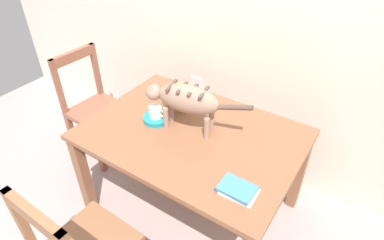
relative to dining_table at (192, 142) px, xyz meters
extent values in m
cube|color=silver|center=(-0.07, 0.72, 0.61)|extent=(5.34, 0.10, 2.50)
cube|color=white|center=(-0.40, 0.66, 0.00)|extent=(0.11, 0.01, 0.11)
cube|color=brown|center=(0.00, 0.00, 0.06)|extent=(1.37, 0.98, 0.03)
cube|color=brown|center=(0.00, 0.00, 0.01)|extent=(1.29, 0.90, 0.07)
cube|color=brown|center=(-0.64, -0.44, -0.30)|extent=(0.07, 0.07, 0.69)
cube|color=brown|center=(-0.64, 0.44, -0.30)|extent=(0.07, 0.07, 0.69)
cube|color=brown|center=(0.64, 0.44, -0.30)|extent=(0.07, 0.07, 0.69)
ellipsoid|color=#9B7865|center=(-0.04, 0.02, 0.31)|extent=(0.42, 0.22, 0.19)
cube|color=brown|center=(0.06, 0.04, 0.38)|extent=(0.04, 0.14, 0.01)
cube|color=brown|center=(-0.01, 0.03, 0.38)|extent=(0.04, 0.14, 0.01)
cube|color=brown|center=(-0.08, 0.01, 0.38)|extent=(0.04, 0.14, 0.01)
cube|color=brown|center=(-0.15, 0.00, 0.38)|extent=(0.04, 0.14, 0.01)
cylinder|color=#9B7865|center=(-0.17, -0.04, 0.16)|extent=(0.04, 0.04, 0.15)
cylinder|color=#9B7865|center=(-0.19, 0.04, 0.16)|extent=(0.04, 0.04, 0.15)
cylinder|color=#9B7865|center=(0.10, 0.01, 0.16)|extent=(0.04, 0.04, 0.15)
cylinder|color=#9B7865|center=(0.09, 0.09, 0.16)|extent=(0.04, 0.04, 0.15)
sphere|color=#9B7865|center=(-0.28, -0.02, 0.30)|extent=(0.10, 0.10, 0.10)
cone|color=#9B7865|center=(-0.27, -0.05, 0.35)|extent=(0.04, 0.04, 0.04)
cone|color=#9B7865|center=(-0.28, 0.01, 0.35)|extent=(0.04, 0.04, 0.04)
cylinder|color=brown|center=(0.25, 0.07, 0.33)|extent=(0.22, 0.07, 0.08)
cylinder|color=teal|center=(-0.28, -0.02, 0.10)|extent=(0.18, 0.18, 0.03)
cylinder|color=silver|center=(-0.28, -0.02, 0.15)|extent=(0.09, 0.09, 0.08)
torus|color=silver|center=(-0.22, -0.02, 0.16)|extent=(0.06, 0.01, 0.06)
cube|color=silver|center=(-0.25, 0.32, 0.08)|extent=(0.30, 0.30, 0.01)
cube|color=silver|center=(0.48, -0.28, 0.09)|extent=(0.19, 0.14, 0.01)
cube|color=#4180C1|center=(0.47, -0.28, 0.11)|extent=(0.19, 0.14, 0.02)
cylinder|color=#A88040|center=(-0.27, 0.25, 0.13)|extent=(0.26, 0.26, 0.10)
cylinder|color=#4B391C|center=(-0.27, 0.25, 0.13)|extent=(0.22, 0.22, 0.08)
cube|color=brown|center=(-1.03, 0.10, -0.20)|extent=(0.45, 0.45, 0.04)
cube|color=brown|center=(-1.22, 0.11, 0.26)|extent=(0.07, 0.42, 0.08)
cube|color=brown|center=(-1.20, 0.30, 0.06)|extent=(0.04, 0.04, 0.48)
cube|color=brown|center=(-1.23, -0.08, 0.06)|extent=(0.04, 0.04, 0.48)
cube|color=brown|center=(-0.83, 0.27, -0.43)|extent=(0.04, 0.04, 0.42)
cube|color=brown|center=(-0.85, -0.10, -0.43)|extent=(0.04, 0.04, 0.42)
cube|color=brown|center=(-1.20, 0.30, -0.43)|extent=(0.04, 0.04, 0.42)
cube|color=brown|center=(-1.23, -0.08, -0.43)|extent=(0.04, 0.04, 0.42)
cube|color=brown|center=(-0.12, -1.02, 0.26)|extent=(0.42, 0.05, 0.08)
cube|color=brown|center=(-0.31, -1.01, 0.06)|extent=(0.04, 0.04, 0.48)
cube|color=brown|center=(-0.30, -0.64, -0.43)|extent=(0.04, 0.04, 0.42)
camera|label=1|loc=(0.90, -1.36, 1.39)|focal=30.33mm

